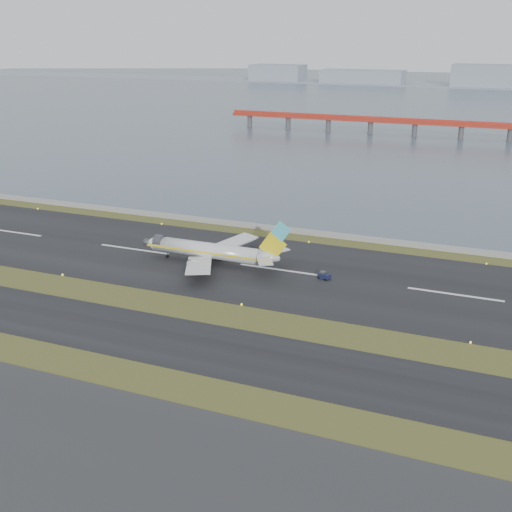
% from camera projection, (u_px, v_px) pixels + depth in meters
% --- Properties ---
extents(ground, '(1000.00, 1000.00, 0.00)m').
position_uv_depth(ground, '(226.00, 320.00, 125.03)').
color(ground, '#324518').
rests_on(ground, ground).
extents(apron_strip, '(1000.00, 50.00, 0.10)m').
position_uv_depth(apron_strip, '(34.00, 499.00, 76.96)').
color(apron_strip, '#2C2C2E').
rests_on(apron_strip, ground).
extents(taxiway_strip, '(1000.00, 18.00, 0.10)m').
position_uv_depth(taxiway_strip, '(198.00, 346.00, 114.53)').
color(taxiway_strip, black).
rests_on(taxiway_strip, ground).
extents(runway_strip, '(1000.00, 45.00, 0.10)m').
position_uv_depth(runway_strip, '(280.00, 270.00, 151.22)').
color(runway_strip, black).
rests_on(runway_strip, ground).
extents(seawall, '(1000.00, 2.50, 1.00)m').
position_uv_depth(seawall, '(317.00, 233.00, 177.28)').
color(seawall, gray).
rests_on(seawall, ground).
extents(bay_water, '(1400.00, 800.00, 1.30)m').
position_uv_depth(bay_water, '(461.00, 101.00, 526.93)').
color(bay_water, '#414C5E').
rests_on(bay_water, ground).
extents(red_pier, '(260.00, 5.00, 10.20)m').
position_uv_depth(red_pier, '(462.00, 125.00, 333.90)').
color(red_pier, '#AD2D1D').
rests_on(red_pier, ground).
extents(far_shoreline, '(1400.00, 80.00, 60.50)m').
position_uv_depth(far_shoreline, '(490.00, 81.00, 659.85)').
color(far_shoreline, '#8A94A3').
rests_on(far_shoreline, ground).
extents(airliner, '(38.52, 32.89, 12.80)m').
position_uv_depth(airliner, '(212.00, 251.00, 153.67)').
color(airliner, silver).
rests_on(airliner, ground).
extents(pushback_tug, '(3.10, 2.34, 1.76)m').
position_uv_depth(pushback_tug, '(324.00, 276.00, 145.44)').
color(pushback_tug, '#141937').
rests_on(pushback_tug, ground).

